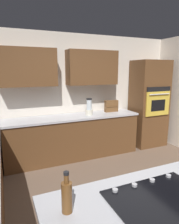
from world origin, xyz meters
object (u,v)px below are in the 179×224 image
object	(u,v)px
cooktop	(163,200)
blender	(89,108)
oil_bottle	(67,196)
spice_rack	(111,106)
wall_oven	(149,104)

from	to	relation	value
cooktop	blender	world-z (taller)	blender
cooktop	oil_bottle	xyz separation A→B (m)	(0.67, -0.17, 0.11)
blender	spice_rack	world-z (taller)	blender
cooktop	oil_bottle	distance (m)	0.70
wall_oven	oil_bottle	xyz separation A→B (m)	(2.94, 2.73, -0.02)
spice_rack	oil_bottle	bearing A→B (deg)	55.40
spice_rack	wall_oven	bearing A→B (deg)	175.20
cooktop	wall_oven	bearing A→B (deg)	-128.03
blender	oil_bottle	bearing A→B (deg)	63.67
wall_oven	oil_bottle	distance (m)	4.01
blender	spice_rack	bearing A→B (deg)	-170.09
cooktop	blender	bearing A→B (deg)	-103.06
wall_oven	cooktop	bearing A→B (deg)	51.97
wall_oven	blender	size ratio (longest dim) A/B	5.87
wall_oven	spice_rack	size ratio (longest dim) A/B	6.60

